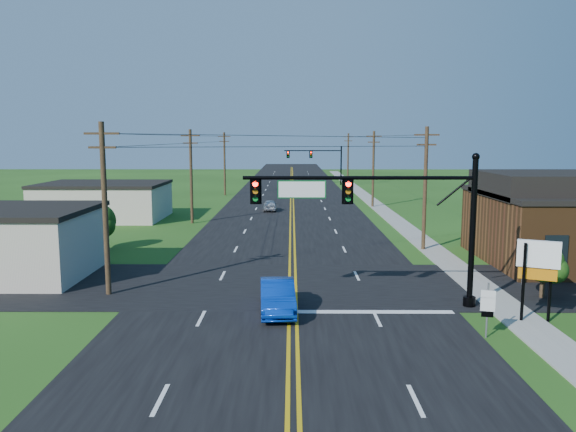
{
  "coord_description": "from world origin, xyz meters",
  "views": [
    {
      "loc": [
        0.11,
        -18.58,
        8.17
      ],
      "look_at": [
        -0.07,
        10.0,
        4.19
      ],
      "focal_mm": 35.0,
      "sensor_mm": 36.0,
      "label": 1
    }
  ],
  "objects_px": {
    "signal_mast_main": "(380,210)",
    "blue_car": "(278,297)",
    "signal_mast_far": "(316,159)",
    "route_sign": "(488,306)",
    "stop_sign": "(523,259)"
  },
  "relations": [
    {
      "from": "stop_sign",
      "to": "signal_mast_main",
      "type": "bearing_deg",
      "value": -140.48
    },
    {
      "from": "route_sign",
      "to": "signal_mast_far",
      "type": "bearing_deg",
      "value": 105.81
    },
    {
      "from": "signal_mast_far",
      "to": "route_sign",
      "type": "xyz_separation_m",
      "value": [
        3.71,
        -76.31,
        -3.19
      ]
    },
    {
      "from": "blue_car",
      "to": "route_sign",
      "type": "bearing_deg",
      "value": -24.38
    },
    {
      "from": "signal_mast_far",
      "to": "signal_mast_main",
      "type": "bearing_deg",
      "value": -90.08
    },
    {
      "from": "blue_car",
      "to": "stop_sign",
      "type": "relative_size",
      "value": 2.17
    },
    {
      "from": "signal_mast_main",
      "to": "signal_mast_far",
      "type": "bearing_deg",
      "value": 89.92
    },
    {
      "from": "signal_mast_main",
      "to": "blue_car",
      "type": "relative_size",
      "value": 2.5
    },
    {
      "from": "signal_mast_main",
      "to": "route_sign",
      "type": "xyz_separation_m",
      "value": [
        3.81,
        -4.31,
        -3.39
      ]
    },
    {
      "from": "blue_car",
      "to": "stop_sign",
      "type": "xyz_separation_m",
      "value": [
        13.54,
        4.98,
        0.76
      ]
    },
    {
      "from": "signal_mast_main",
      "to": "blue_car",
      "type": "xyz_separation_m",
      "value": [
        -4.88,
        -1.0,
        -4.0
      ]
    },
    {
      "from": "blue_car",
      "to": "stop_sign",
      "type": "bearing_deg",
      "value": 16.67
    },
    {
      "from": "blue_car",
      "to": "stop_sign",
      "type": "height_order",
      "value": "stop_sign"
    },
    {
      "from": "route_sign",
      "to": "stop_sign",
      "type": "bearing_deg",
      "value": 72.72
    },
    {
      "from": "signal_mast_main",
      "to": "signal_mast_far",
      "type": "relative_size",
      "value": 1.03
    }
  ]
}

